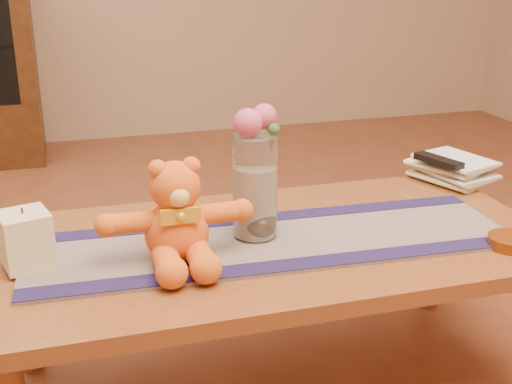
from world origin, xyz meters
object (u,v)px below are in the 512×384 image
object	(u,v)px
teddy_bear	(176,212)
book_bottom	(434,183)
glass_vase	(255,187)
amber_dish	(510,242)
pillar_candle	(26,239)
tv_remote	(439,161)
bronze_ball	(259,223)

from	to	relation	value
teddy_bear	book_bottom	size ratio (longest dim) A/B	1.52
teddy_bear	book_bottom	bearing A→B (deg)	18.53
glass_vase	amber_dish	size ratio (longest dim) A/B	2.41
teddy_bear	glass_vase	xyz separation A→B (m)	(0.21, 0.07, 0.02)
teddy_bear	amber_dish	size ratio (longest dim) A/B	3.14
amber_dish	pillar_candle	bearing A→B (deg)	169.19
teddy_bear	pillar_candle	xyz separation A→B (m)	(-0.33, 0.06, -0.05)
book_bottom	amber_dish	world-z (taller)	amber_dish
pillar_candle	glass_vase	xyz separation A→B (m)	(0.54, 0.01, 0.07)
pillar_candle	book_bottom	bearing A→B (deg)	11.23
glass_vase	tv_remote	bearing A→B (deg)	18.35
bronze_ball	tv_remote	xyz separation A→B (m)	(0.64, 0.23, 0.04)
pillar_candle	amber_dish	bearing A→B (deg)	-10.81
glass_vase	tv_remote	world-z (taller)	glass_vase
book_bottom	tv_remote	bearing A→B (deg)	-93.00
glass_vase	amber_dish	xyz separation A→B (m)	(0.58, -0.23, -0.12)
bronze_ball	glass_vase	bearing A→B (deg)	108.35
bronze_ball	book_bottom	world-z (taller)	bronze_ball
pillar_candle	bronze_ball	distance (m)	0.55
glass_vase	amber_dish	world-z (taller)	glass_vase
teddy_bear	pillar_candle	distance (m)	0.34
bronze_ball	amber_dish	world-z (taller)	bronze_ball
teddy_bear	pillar_candle	world-z (taller)	teddy_bear
pillar_candle	amber_dish	world-z (taller)	pillar_candle
teddy_bear	amber_dish	world-z (taller)	teddy_bear
pillar_candle	bronze_ball	xyz separation A→B (m)	(0.55, -0.00, -0.02)
teddy_bear	amber_dish	distance (m)	0.82
teddy_bear	bronze_ball	xyz separation A→B (m)	(0.21, 0.06, -0.08)
pillar_candle	bronze_ball	bearing A→B (deg)	-0.37
book_bottom	amber_dish	distance (m)	0.45
teddy_bear	tv_remote	distance (m)	0.90
pillar_candle	amber_dish	distance (m)	1.15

